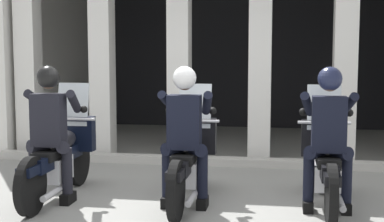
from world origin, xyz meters
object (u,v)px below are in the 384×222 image
(motorcycle_center, at_px, (189,159))
(police_officer_right, at_px, (329,127))
(motorcycle_right, at_px, (326,162))
(police_officer_center, at_px, (185,125))
(motorcycle_left, at_px, (61,155))
(police_officer_left, at_px, (50,122))

(motorcycle_center, relative_size, police_officer_right, 1.29)
(motorcycle_right, bearing_deg, police_officer_right, -77.91)
(police_officer_center, distance_m, motorcycle_right, 1.66)
(motorcycle_left, height_order, motorcycle_center, same)
(police_officer_right, bearing_deg, police_officer_left, -165.38)
(motorcycle_center, relative_size, police_officer_center, 1.29)
(police_officer_center, relative_size, motorcycle_right, 0.78)
(police_officer_left, bearing_deg, motorcycle_left, 91.72)
(motorcycle_left, xyz_separation_m, police_officer_right, (3.12, -0.16, 0.44))
(motorcycle_left, xyz_separation_m, motorcycle_center, (1.56, 0.06, 0.00))
(motorcycle_left, xyz_separation_m, police_officer_left, (-0.00, -0.28, 0.44))
(motorcycle_left, bearing_deg, police_officer_left, -88.28)
(police_officer_left, bearing_deg, motorcycle_center, 14.27)
(police_officer_right, bearing_deg, police_officer_center, -165.18)
(police_officer_center, bearing_deg, motorcycle_left, -175.98)
(motorcycle_center, height_order, police_officer_center, police_officer_center)
(motorcycle_center, height_order, motorcycle_right, same)
(police_officer_left, relative_size, motorcycle_right, 0.78)
(motorcycle_center, distance_m, police_officer_right, 1.63)
(motorcycle_center, xyz_separation_m, police_officer_center, (-0.00, -0.28, 0.44))
(police_officer_center, bearing_deg, police_officer_right, 14.78)
(police_officer_left, height_order, police_officer_center, same)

